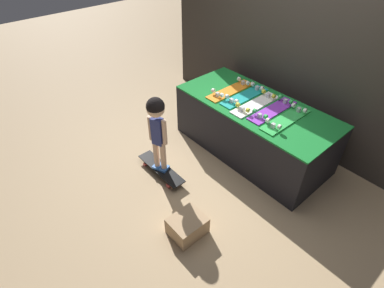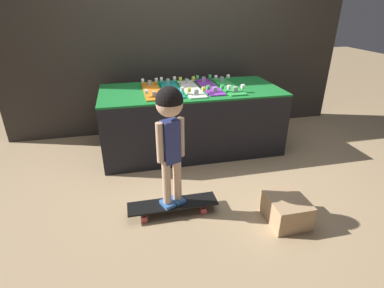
{
  "view_description": "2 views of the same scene",
  "coord_description": "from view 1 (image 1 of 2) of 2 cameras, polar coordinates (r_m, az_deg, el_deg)",
  "views": [
    {
      "loc": [
        1.85,
        -2.12,
        2.65
      ],
      "look_at": [
        -0.23,
        -0.32,
        0.4
      ],
      "focal_mm": 28.0,
      "sensor_mm": 36.0,
      "label": 1
    },
    {
      "loc": [
        -0.72,
        -2.69,
        1.61
      ],
      "look_at": [
        -0.18,
        -0.33,
        0.45
      ],
      "focal_mm": 28.0,
      "sensor_mm": 36.0,
      "label": 2
    }
  ],
  "objects": [
    {
      "name": "skateboard_orange_on_rack",
      "position": [
        3.97,
        7.34,
        10.17
      ],
      "size": [
        0.19,
        0.73,
        0.09
      ],
      "color": "orange",
      "rests_on": "display_rack"
    },
    {
      "name": "child",
      "position": [
        3.28,
        -6.73,
        4.2
      ],
      "size": [
        0.23,
        0.2,
        0.99
      ],
      "rotation": [
        0.0,
        0.0,
        0.37
      ],
      "color": "#3870C6",
      "rests_on": "skateboard_on_floor"
    },
    {
      "name": "skateboard_teal_on_rack",
      "position": [
        3.87,
        9.96,
        9.05
      ],
      "size": [
        0.19,
        0.73,
        0.09
      ],
      "color": "teal",
      "rests_on": "display_rack"
    },
    {
      "name": "display_rack",
      "position": [
        3.95,
        11.5,
        2.94
      ],
      "size": [
        2.0,
        0.91,
        0.72
      ],
      "color": "black",
      "rests_on": "ground_plane"
    },
    {
      "name": "skateboard_white_on_rack",
      "position": [
        3.73,
        12.03,
        7.5
      ],
      "size": [
        0.19,
        0.73,
        0.09
      ],
      "color": "white",
      "rests_on": "display_rack"
    },
    {
      "name": "storage_box",
      "position": [
        3.13,
        -0.9,
        -15.32
      ],
      "size": [
        0.3,
        0.35,
        0.21
      ],
      "color": "tan",
      "rests_on": "ground_plane"
    },
    {
      "name": "ground_plane",
      "position": [
        3.86,
        5.87,
        -4.33
      ],
      "size": [
        16.0,
        16.0,
        0.0
      ],
      "primitive_type": "plane",
      "color": "tan"
    },
    {
      "name": "skateboard_purple_on_rack",
      "position": [
        3.66,
        15.1,
        6.31
      ],
      "size": [
        0.19,
        0.73,
        0.09
      ],
      "color": "purple",
      "rests_on": "display_rack"
    },
    {
      "name": "skateboard_on_floor",
      "position": [
        3.73,
        -5.92,
        -4.74
      ],
      "size": [
        0.75,
        0.18,
        0.09
      ],
      "color": "black",
      "rests_on": "ground_plane"
    },
    {
      "name": "back_wall",
      "position": [
        4.11,
        19.29,
        15.05
      ],
      "size": [
        4.43,
        0.1,
        2.22
      ],
      "color": "#332D28",
      "rests_on": "ground_plane"
    },
    {
      "name": "skateboard_green_on_rack",
      "position": [
        3.54,
        17.48,
        4.57
      ],
      "size": [
        0.19,
        0.73,
        0.09
      ],
      "color": "green",
      "rests_on": "display_rack"
    }
  ]
}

